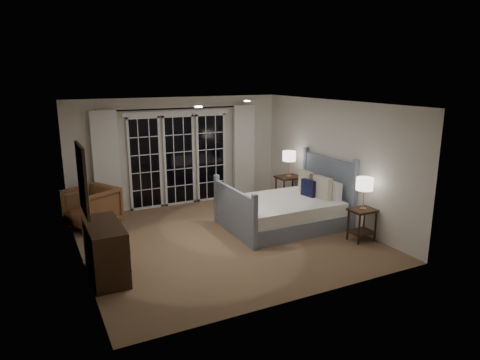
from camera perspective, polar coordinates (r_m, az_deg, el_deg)
name	(u,v)px	position (r m, az deg, el deg)	size (l,w,h in m)	color
floor	(224,238)	(8.11, -2.19, -7.76)	(5.00, 5.00, 0.00)	brown
ceiling	(222,104)	(7.55, -2.37, 10.15)	(5.00, 5.00, 0.00)	white
wall_left	(77,190)	(7.11, -20.94, -1.23)	(0.02, 5.00, 2.50)	silver
wall_right	(333,161)	(9.04, 12.32, 2.46)	(0.02, 5.00, 2.50)	silver
wall_back	(178,152)	(10.02, -8.22, 3.75)	(5.00, 0.02, 2.50)	silver
wall_front	(303,212)	(5.64, 8.35, -4.27)	(5.00, 0.02, 2.50)	silver
french_doors	(179,159)	(10.01, -8.11, 2.81)	(2.50, 0.04, 2.20)	black
curtain_rod	(178,108)	(9.80, -8.23, 9.42)	(0.03, 0.03, 3.50)	black
curtain_left	(106,163)	(9.54, -17.39, 2.13)	(0.55, 0.10, 2.25)	silver
curtain_right	(244,151)	(10.56, 0.53, 3.86)	(0.55, 0.10, 2.25)	silver
downlight_a	(247,101)	(8.44, 0.95, 10.49)	(0.12, 0.12, 0.01)	white
downlight_b	(199,107)	(6.95, -5.55, 9.69)	(0.12, 0.12, 0.01)	white
bed	(286,210)	(8.70, 6.13, -4.00)	(2.26, 1.62, 1.32)	gray
nightstand_left	(362,220)	(8.19, 15.96, -5.15)	(0.46, 0.37, 0.60)	#301D10
nightstand_right	(288,186)	(9.96, 6.46, -0.84)	(0.55, 0.44, 0.71)	#301D10
lamp_left	(365,184)	(8.00, 16.28, -0.55)	(0.30, 0.30, 0.59)	tan
lamp_right	(289,156)	(9.81, 6.58, 3.15)	(0.30, 0.30, 0.59)	tan
armchair	(92,207)	(9.08, -19.18, -3.45)	(0.87, 0.89, 0.81)	brown
dresser	(106,250)	(6.82, -17.49, -8.95)	(0.50, 1.18, 0.84)	#301D10
mirror	(82,179)	(6.45, -20.28, 0.10)	(0.05, 0.85, 1.00)	#301D10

